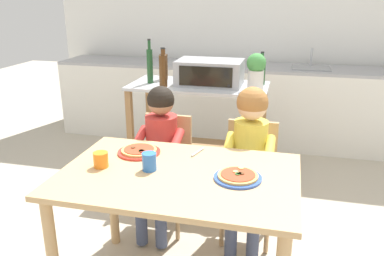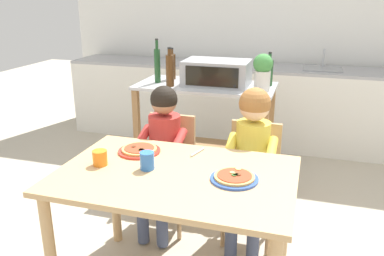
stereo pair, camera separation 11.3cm
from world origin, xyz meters
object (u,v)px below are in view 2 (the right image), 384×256
object	(u,v)px
bottle_tall_green_wine	(269,72)
child_in_yellow_shirt	(251,150)
serving_spoon	(197,152)
potted_herb_plant	(263,71)
pizza_plate_blue_rimmed	(234,178)
dining_table	(176,191)
kitchen_island_cart	(205,118)
child_in_red_shirt	(162,144)
pizza_plate_red_rimmed	(139,150)
drinking_cup_orange	(100,158)
drinking_cup_blue	(147,161)
bottle_clear_vinegar	(157,65)
bottle_slim_sauce	(170,70)
toaster_oven	(217,73)
dining_chair_left	(168,163)
bottle_brown_beer	(172,66)
dining_chair_right	(252,173)

from	to	relation	value
bottle_tall_green_wine	child_in_yellow_shirt	bearing A→B (deg)	-88.97
child_in_yellow_shirt	serving_spoon	bearing A→B (deg)	-134.09
potted_herb_plant	pizza_plate_blue_rimmed	size ratio (longest dim) A/B	1.20
dining_table	child_in_yellow_shirt	distance (m)	0.66
kitchen_island_cart	child_in_red_shirt	world-z (taller)	child_in_red_shirt
bottle_tall_green_wine	pizza_plate_red_rimmed	size ratio (longest dim) A/B	1.12
drinking_cup_orange	drinking_cup_blue	xyz separation A→B (m)	(0.27, 0.02, 0.01)
child_in_yellow_shirt	drinking_cup_blue	xyz separation A→B (m)	(-0.47, -0.58, 0.10)
bottle_clear_vinegar	bottle_slim_sauce	xyz separation A→B (m)	(0.15, -0.11, -0.02)
toaster_oven	pizza_plate_blue_rimmed	world-z (taller)	toaster_oven
kitchen_island_cart	bottle_tall_green_wine	xyz separation A→B (m)	(0.51, 0.13, 0.41)
pizza_plate_red_rimmed	child_in_red_shirt	bearing A→B (deg)	90.05
dining_table	bottle_tall_green_wine	bearing A→B (deg)	79.16
dining_chair_left	pizza_plate_blue_rimmed	bearing A→B (deg)	-48.31
bottle_brown_beer	serving_spoon	bearing A→B (deg)	-64.23
kitchen_island_cart	dining_table	world-z (taller)	kitchen_island_cart
drinking_cup_blue	serving_spoon	xyz separation A→B (m)	(0.19, 0.29, -0.04)
drinking_cup_blue	dining_chair_left	bearing A→B (deg)	101.42
toaster_oven	child_in_yellow_shirt	world-z (taller)	toaster_oven
kitchen_island_cart	toaster_oven	world-z (taller)	toaster_oven
bottle_slim_sauce	potted_herb_plant	size ratio (longest dim) A/B	1.10
child_in_red_shirt	bottle_tall_green_wine	bearing A→B (deg)	58.52
drinking_cup_orange	dining_chair_left	bearing A→B (deg)	79.87
bottle_clear_vinegar	potted_herb_plant	bearing A→B (deg)	-2.88
toaster_oven	potted_herb_plant	size ratio (longest dim) A/B	1.85
bottle_tall_green_wine	drinking_cup_orange	xyz separation A→B (m)	(-0.72, -1.57, -0.23)
bottle_slim_sauce	child_in_yellow_shirt	xyz separation A→B (m)	(0.80, -0.69, -0.35)
pizza_plate_red_rimmed	dining_chair_left	bearing A→B (deg)	90.04
dining_chair_left	dining_chair_right	bearing A→B (deg)	-0.15
dining_chair_left	drinking_cup_orange	bearing A→B (deg)	-100.13
dining_chair_left	serving_spoon	distance (m)	0.59
bottle_tall_green_wine	bottle_clear_vinegar	size ratio (longest dim) A/B	0.74
toaster_oven	dining_chair_left	xyz separation A→B (m)	(-0.17, -0.73, -0.53)
bottle_slim_sauce	drinking_cup_blue	world-z (taller)	bottle_slim_sauce
dining_chair_left	drinking_cup_orange	size ratio (longest dim) A/B	9.74
potted_herb_plant	pizza_plate_blue_rimmed	bearing A→B (deg)	-87.99
child_in_red_shirt	toaster_oven	bearing A→B (deg)	78.58
bottle_tall_green_wine	dining_chair_right	world-z (taller)	bottle_tall_green_wine
dining_table	drinking_cup_orange	distance (m)	0.45
drinking_cup_orange	drinking_cup_blue	bearing A→B (deg)	5.07
toaster_oven	pizza_plate_red_rimmed	size ratio (longest dim) A/B	2.17
bottle_clear_vinegar	dining_table	world-z (taller)	bottle_clear_vinegar
toaster_oven	dining_chair_right	size ratio (longest dim) A/B	0.67
toaster_oven	dining_chair_left	size ratio (longest dim) A/B	0.67
serving_spoon	drinking_cup_orange	bearing A→B (deg)	-145.73
bottle_clear_vinegar	drinking_cup_orange	bearing A→B (deg)	-81.38
child_in_yellow_shirt	pizza_plate_blue_rimmed	bearing A→B (deg)	-89.99
bottle_tall_green_wine	bottle_slim_sauce	size ratio (longest dim) A/B	0.87
toaster_oven	potted_herb_plant	xyz separation A→B (m)	(0.39, -0.10, 0.05)
dining_table	serving_spoon	bearing A→B (deg)	82.93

